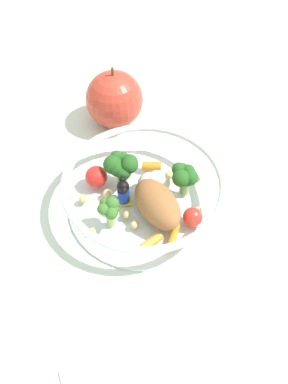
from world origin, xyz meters
name	(u,v)px	position (x,y,z in m)	size (l,w,h in m)	color
ground_plane	(145,209)	(0.00, 0.00, 0.00)	(2.40, 2.40, 0.00)	silver
food_container	(146,191)	(-0.01, 0.00, 0.03)	(0.20, 0.20, 0.06)	white
loose_apple	(115,99)	(-0.17, 0.00, 0.04)	(0.08, 0.08, 0.10)	#BC3828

